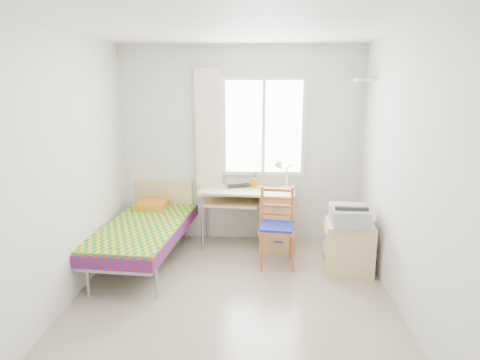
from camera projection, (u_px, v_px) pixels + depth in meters
name	position (u px, v px, depth m)	size (l,w,h in m)	color
floor	(233.00, 299.00, 4.30)	(3.50, 3.50, 0.00)	#BCAD93
ceiling	(231.00, 27.00, 3.71)	(3.50, 3.50, 0.00)	white
wall_back	(241.00, 145.00, 5.71)	(3.20, 3.20, 0.00)	silver
wall_left	(65.00, 171.00, 4.09)	(3.50, 3.50, 0.00)	silver
wall_right	(405.00, 175.00, 3.93)	(3.50, 3.50, 0.00)	silver
window	(264.00, 127.00, 5.62)	(1.10, 0.04, 1.30)	white
curtain	(209.00, 134.00, 5.63)	(0.35, 0.05, 1.70)	#F4E5CA
floating_shelf	(364.00, 80.00, 5.10)	(0.20, 0.32, 0.03)	white
bed	(145.00, 229.00, 5.15)	(1.05, 1.97, 0.82)	#92969A
desk	(272.00, 215.00, 5.62)	(1.27, 0.66, 0.77)	tan
chair	(278.00, 222.00, 5.03)	(0.45, 0.45, 0.93)	#A05C1F
cabinet	(348.00, 247.00, 4.88)	(0.57, 0.51, 0.58)	tan
printer	(349.00, 215.00, 4.76)	(0.42, 0.48, 0.20)	#B0B3B8
laptop	(240.00, 187.00, 5.64)	(0.33, 0.21, 0.03)	black
pen_cup	(254.00, 183.00, 5.66)	(0.09, 0.09, 0.11)	orange
task_lamp	(283.00, 172.00, 5.40)	(0.22, 0.32, 0.40)	white
book	(232.00, 202.00, 5.59)	(0.18, 0.25, 0.02)	gray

